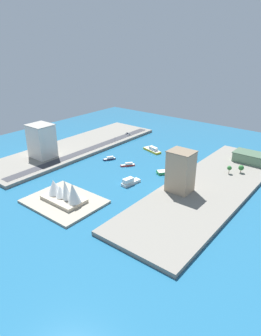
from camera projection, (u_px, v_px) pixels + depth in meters
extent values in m
plane|color=#23668E|center=(132.00, 166.00, 337.81)|extent=(440.00, 440.00, 0.00)
cube|color=gray|center=(209.00, 188.00, 284.56)|extent=(70.00, 240.00, 3.43)
cube|color=gray|center=(76.00, 147.00, 389.70)|extent=(70.00, 240.00, 3.43)
cube|color=#A89E89|center=(64.00, 202.00, 261.96)|extent=(63.75, 50.17, 2.00)
cube|color=#38383D|center=(89.00, 149.00, 376.00)|extent=(11.49, 228.00, 0.15)
cube|color=#999EA3|center=(190.00, 158.00, 356.46)|extent=(15.76, 6.17, 1.73)
cone|color=#999EA3|center=(197.00, 159.00, 352.58)|extent=(1.74, 1.74, 1.56)
cube|color=white|center=(190.00, 156.00, 356.25)|extent=(8.16, 4.44, 1.62)
cube|color=beige|center=(190.00, 157.00, 356.09)|extent=(15.13, 5.92, 0.10)
cube|color=red|center=(128.00, 165.00, 336.18)|extent=(12.20, 14.33, 1.72)
cone|color=red|center=(120.00, 166.00, 334.42)|extent=(2.17, 2.17, 1.55)
cube|color=white|center=(129.00, 164.00, 335.66)|extent=(7.20, 8.17, 2.26)
cube|color=beige|center=(128.00, 165.00, 335.81)|extent=(11.72, 13.75, 0.10)
cube|color=#1E284C|center=(109.00, 159.00, 353.31)|extent=(10.02, 14.45, 1.71)
cone|color=#1E284C|center=(103.00, 160.00, 350.52)|extent=(2.08, 2.08, 1.54)
cube|color=white|center=(110.00, 157.00, 352.90)|extent=(6.24, 8.22, 2.17)
cube|color=beige|center=(109.00, 158.00, 352.95)|extent=(9.62, 13.87, 0.10)
cube|color=#2D8C4C|center=(168.00, 172.00, 318.66)|extent=(21.21, 23.34, 2.88)
cone|color=#2D8C4C|center=(157.00, 173.00, 316.23)|extent=(3.64, 3.64, 2.59)
cube|color=white|center=(172.00, 169.00, 318.29)|extent=(13.37, 14.17, 3.03)
cube|color=beige|center=(168.00, 170.00, 318.07)|extent=(20.36, 22.40, 0.10)
cube|color=silver|center=(131.00, 183.00, 295.25)|extent=(9.88, 21.17, 2.67)
cone|color=silver|center=(139.00, 179.00, 301.99)|extent=(2.76, 2.76, 2.41)
cube|color=white|center=(128.00, 180.00, 291.63)|extent=(7.07, 11.46, 4.35)
cube|color=beige|center=(131.00, 181.00, 294.70)|extent=(9.48, 20.33, 0.10)
cube|color=yellow|center=(152.00, 150.00, 379.40)|extent=(27.77, 15.55, 2.41)
cone|color=yellow|center=(145.00, 147.00, 389.99)|extent=(2.71, 2.71, 2.16)
cube|color=white|center=(153.00, 148.00, 376.42)|extent=(13.10, 8.26, 3.94)
cube|color=beige|center=(152.00, 149.00, 378.90)|extent=(26.66, 14.92, 0.10)
cube|color=slate|center=(254.00, 159.00, 334.00)|extent=(42.60, 20.59, 9.95)
cube|color=#47624A|center=(255.00, 154.00, 331.86)|extent=(44.31, 21.42, 0.80)
cube|color=tan|center=(180.00, 172.00, 268.38)|extent=(21.20, 17.97, 37.32)
cube|color=#7C6B55|center=(182.00, 151.00, 260.80)|extent=(22.05, 18.69, 0.80)
cube|color=silver|center=(42.00, 141.00, 346.46)|extent=(25.95, 23.10, 37.51)
cube|color=#9D9992|center=(40.00, 125.00, 338.84)|extent=(26.99, 24.03, 0.80)
cylinder|color=black|center=(130.00, 135.00, 431.34)|extent=(0.26, 0.65, 0.64)
cylinder|color=black|center=(131.00, 135.00, 430.33)|extent=(0.26, 0.65, 0.64)
cylinder|color=black|center=(128.00, 135.00, 428.85)|extent=(0.26, 0.65, 0.64)
cylinder|color=black|center=(129.00, 135.00, 427.84)|extent=(0.26, 0.65, 0.64)
cube|color=white|center=(129.00, 135.00, 429.46)|extent=(2.04, 5.09, 0.88)
cube|color=#262D38|center=(129.00, 134.00, 428.97)|extent=(1.76, 2.87, 0.64)
cylinder|color=black|center=(127.00, 134.00, 433.85)|extent=(0.25, 0.64, 0.64)
cylinder|color=black|center=(126.00, 134.00, 434.87)|extent=(0.25, 0.64, 0.64)
cylinder|color=black|center=(128.00, 133.00, 436.35)|extent=(0.25, 0.64, 0.64)
cylinder|color=black|center=(127.00, 133.00, 437.37)|extent=(0.25, 0.64, 0.64)
cube|color=#B7B7BC|center=(127.00, 133.00, 435.48)|extent=(2.00, 5.00, 0.88)
cube|color=#262D38|center=(127.00, 133.00, 435.36)|extent=(1.76, 2.80, 0.58)
cylinder|color=black|center=(115.00, 140.00, 400.61)|extent=(0.18, 0.18, 5.50)
cube|color=black|center=(115.00, 138.00, 399.32)|extent=(0.36, 0.36, 1.00)
sphere|color=red|center=(115.00, 138.00, 399.18)|extent=(0.24, 0.24, 0.24)
sphere|color=yellow|center=(115.00, 138.00, 399.32)|extent=(0.24, 0.24, 0.24)
sphere|color=green|center=(115.00, 138.00, 399.46)|extent=(0.24, 0.24, 0.24)
cube|color=#BCAD93|center=(64.00, 199.00, 260.97)|extent=(37.52, 22.12, 3.00)
cone|color=white|center=(73.00, 193.00, 249.49)|extent=(13.06, 11.37, 18.11)
cone|color=white|center=(66.00, 190.00, 254.81)|extent=(10.12, 8.02, 18.21)
cone|color=white|center=(61.00, 191.00, 260.23)|extent=(12.71, 11.20, 11.56)
cone|color=white|center=(54.00, 187.00, 264.55)|extent=(14.94, 13.15, 14.74)
cylinder|color=brown|center=(241.00, 171.00, 311.24)|extent=(0.50, 0.50, 3.22)
sphere|color=#2D7233|center=(241.00, 168.00, 309.72)|extent=(5.54, 5.54, 5.54)
cylinder|color=brown|center=(229.00, 172.00, 309.08)|extent=(0.50, 0.50, 4.26)
sphere|color=#2D7233|center=(229.00, 168.00, 307.51)|extent=(4.58, 4.58, 4.58)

